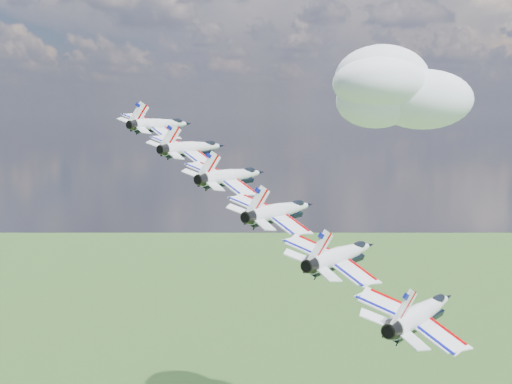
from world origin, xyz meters
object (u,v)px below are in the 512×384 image
(jet_1, at_px, (194,147))
(jet_2, at_px, (233,176))
(jet_4, at_px, (343,254))
(jet_3, at_px, (281,210))
(jet_0, at_px, (162,124))
(jet_5, at_px, (423,312))

(jet_1, xyz_separation_m, jet_2, (8.36, -7.49, -3.02))
(jet_4, bearing_deg, jet_2, 155.62)
(jet_1, bearing_deg, jet_3, -24.38)
(jet_3, distance_m, jet_4, 11.63)
(jet_0, bearing_deg, jet_4, -24.38)
(jet_1, relative_size, jet_3, 1.00)
(jet_5, bearing_deg, jet_4, 155.62)
(jet_2, xyz_separation_m, jet_5, (25.09, -22.47, -9.06))
(jet_1, relative_size, jet_5, 1.00)
(jet_1, bearing_deg, jet_5, -24.38)
(jet_0, distance_m, jet_5, 58.13)
(jet_0, xyz_separation_m, jet_1, (8.36, -7.49, -3.02))
(jet_2, xyz_separation_m, jet_3, (8.36, -7.49, -3.02))
(jet_1, relative_size, jet_2, 1.00)
(jet_1, distance_m, jet_2, 11.63)
(jet_1, relative_size, jet_4, 1.00)
(jet_1, height_order, jet_5, jet_1)
(jet_0, height_order, jet_5, jet_0)
(jet_3, bearing_deg, jet_1, 155.62)
(jet_0, distance_m, jet_4, 46.51)
(jet_2, bearing_deg, jet_1, 155.62)
(jet_2, relative_size, jet_5, 1.00)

